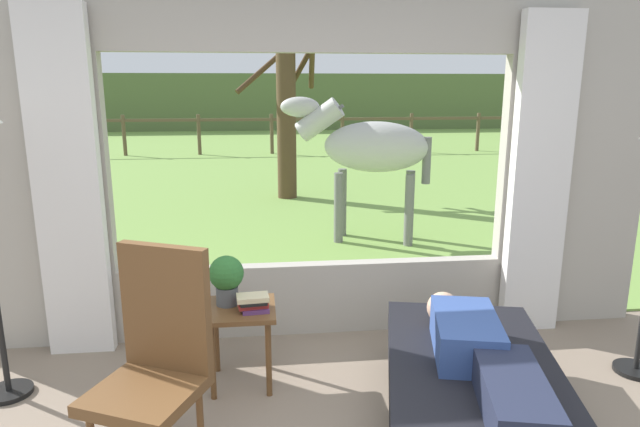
# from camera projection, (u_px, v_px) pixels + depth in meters

# --- Properties ---
(back_wall_with_window) EXTENTS (5.20, 0.12, 2.55)m
(back_wall_with_window) POSITION_uv_depth(u_px,v_px,m) (313.00, 173.00, 4.02)
(back_wall_with_window) COLOR #ADA599
(back_wall_with_window) RESTS_ON ground_plane
(curtain_panel_left) EXTENTS (0.44, 0.10, 2.40)m
(curtain_panel_left) POSITION_uv_depth(u_px,v_px,m) (68.00, 188.00, 3.71)
(curtain_panel_left) COLOR silver
(curtain_panel_left) RESTS_ON ground_plane
(curtain_panel_right) EXTENTS (0.44, 0.10, 2.40)m
(curtain_panel_right) POSITION_uv_depth(u_px,v_px,m) (540.00, 179.00, 4.08)
(curtain_panel_right) COLOR silver
(curtain_panel_right) RESTS_ON ground_plane
(outdoor_pasture_lawn) EXTENTS (36.00, 21.68, 0.02)m
(outdoor_pasture_lawn) POSITION_uv_depth(u_px,v_px,m) (273.00, 156.00, 14.85)
(outdoor_pasture_lawn) COLOR #759E47
(outdoor_pasture_lawn) RESTS_ON ground_plane
(distant_hill_ridge) EXTENTS (36.00, 2.00, 2.40)m
(distant_hill_ridge) POSITION_uv_depth(u_px,v_px,m) (266.00, 102.00, 24.10)
(distant_hill_ridge) COLOR #56693B
(distant_hill_ridge) RESTS_ON ground_plane
(recliner_sofa) EXTENTS (1.26, 1.86, 0.42)m
(recliner_sofa) POSITION_uv_depth(u_px,v_px,m) (472.00, 400.00, 2.96)
(recliner_sofa) COLOR black
(recliner_sofa) RESTS_ON ground_plane
(reclining_person) EXTENTS (0.47, 1.43, 0.22)m
(reclining_person) POSITION_uv_depth(u_px,v_px,m) (480.00, 353.00, 2.84)
(reclining_person) COLOR #334C8C
(reclining_person) RESTS_ON recliner_sofa
(rocking_chair) EXTENTS (0.70, 0.81, 1.12)m
(rocking_chair) POSITION_uv_depth(u_px,v_px,m) (156.00, 363.00, 2.68)
(rocking_chair) COLOR brown
(rocking_chair) RESTS_ON ground_plane
(side_table) EXTENTS (0.44, 0.44, 0.52)m
(side_table) POSITION_uv_depth(u_px,v_px,m) (241.00, 321.00, 3.45)
(side_table) COLOR brown
(side_table) RESTS_ON ground_plane
(potted_plant) EXTENTS (0.22, 0.22, 0.32)m
(potted_plant) POSITION_uv_depth(u_px,v_px,m) (226.00, 277.00, 3.43)
(potted_plant) COLOR #4C5156
(potted_plant) RESTS_ON side_table
(book_stack) EXTENTS (0.20, 0.16, 0.10)m
(book_stack) POSITION_uv_depth(u_px,v_px,m) (253.00, 303.00, 3.37)
(book_stack) COLOR #59336B
(book_stack) RESTS_ON side_table
(horse) EXTENTS (1.81, 0.89, 1.73)m
(horse) POSITION_uv_depth(u_px,v_px,m) (369.00, 148.00, 6.51)
(horse) COLOR #B2B2AD
(horse) RESTS_ON outdoor_pasture_lawn
(pasture_tree) EXTENTS (1.36, 1.35, 3.03)m
(pasture_tree) POSITION_uv_depth(u_px,v_px,m) (287.00, 103.00, 9.01)
(pasture_tree) COLOR #4C3823
(pasture_tree) RESTS_ON outdoor_pasture_lawn
(pasture_fence_line) EXTENTS (16.10, 0.10, 1.10)m
(pasture_fence_line) POSITION_uv_depth(u_px,v_px,m) (272.00, 128.00, 15.23)
(pasture_fence_line) COLOR brown
(pasture_fence_line) RESTS_ON outdoor_pasture_lawn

